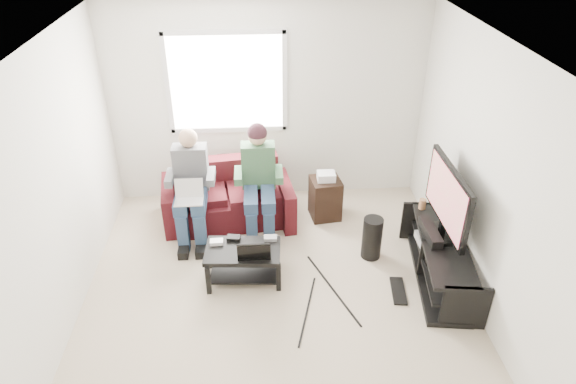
{
  "coord_description": "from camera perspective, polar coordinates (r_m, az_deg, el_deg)",
  "views": [
    {
      "loc": [
        -0.15,
        -3.9,
        3.72
      ],
      "look_at": [
        0.15,
        0.6,
        0.99
      ],
      "focal_mm": 32.0,
      "sensor_mm": 36.0,
      "label": 1
    }
  ],
  "objects": [
    {
      "name": "laptop_black",
      "position": [
        5.34,
        -3.83,
        -5.81
      ],
      "size": [
        0.36,
        0.28,
        0.24
      ],
      "primitive_type": null,
      "rotation": [
        0.0,
        0.0,
        -0.11
      ],
      "color": "black",
      "rests_on": "coffee_table"
    },
    {
      "name": "wall_left",
      "position": [
        4.95,
        -25.19,
        -1.38
      ],
      "size": [
        0.0,
        4.5,
        4.5
      ],
      "primitive_type": "plane",
      "rotation": [
        1.57,
        0.0,
        1.57
      ],
      "color": "silver",
      "rests_on": "floor"
    },
    {
      "name": "tv",
      "position": [
        5.47,
        17.3,
        -0.71
      ],
      "size": [
        0.12,
        1.1,
        0.81
      ],
      "color": "black",
      "rests_on": "tv_stand"
    },
    {
      "name": "tv_stand",
      "position": [
        5.8,
        16.51,
        -7.43
      ],
      "size": [
        0.66,
        1.57,
        0.5
      ],
      "color": "black",
      "rests_on": "floor"
    },
    {
      "name": "soundbar",
      "position": [
        5.64,
        15.54,
        -4.29
      ],
      "size": [
        0.12,
        0.5,
        0.1
      ],
      "primitive_type": "cube",
      "color": "black",
      "rests_on": "tv_stand"
    },
    {
      "name": "ceiling",
      "position": [
        4.06,
        -1.61,
        15.16
      ],
      "size": [
        4.5,
        4.5,
        0.0
      ],
      "primitive_type": "plane",
      "rotation": [
        3.14,
        0.0,
        0.0
      ],
      "color": "white",
      "rests_on": "wall_back"
    },
    {
      "name": "controller_a",
      "position": [
        5.58,
        -7.95,
        -5.52
      ],
      "size": [
        0.14,
        0.09,
        0.04
      ],
      "primitive_type": "cube",
      "rotation": [
        0.0,
        0.0,
        0.02
      ],
      "color": "silver",
      "rests_on": "coffee_table"
    },
    {
      "name": "keyboard_floor",
      "position": [
        5.65,
        12.16,
        -10.68
      ],
      "size": [
        0.19,
        0.44,
        0.02
      ],
      "primitive_type": "cube",
      "rotation": [
        0.0,
        0.0,
        -0.13
      ],
      "color": "black",
      "rests_on": "floor"
    },
    {
      "name": "controller_c",
      "position": [
        5.58,
        -1.96,
        -5.14
      ],
      "size": [
        0.14,
        0.1,
        0.04
      ],
      "primitive_type": "cube",
      "rotation": [
        0.0,
        0.0,
        -0.04
      ],
      "color": "gray",
      "rests_on": "coffee_table"
    },
    {
      "name": "subwoofer",
      "position": [
        5.93,
        9.32,
        -5.06
      ],
      "size": [
        0.22,
        0.22,
        0.51
      ],
      "primitive_type": "cylinder",
      "color": "black",
      "rests_on": "floor"
    },
    {
      "name": "sofa",
      "position": [
        6.52,
        -6.71,
        -0.83
      ],
      "size": [
        1.69,
        0.91,
        0.75
      ],
      "color": "#4C131A",
      "rests_on": "floor"
    },
    {
      "name": "wall_right",
      "position": [
        5.07,
        21.82,
        0.23
      ],
      "size": [
        0.0,
        4.5,
        4.5
      ],
      "primitive_type": "plane",
      "rotation": [
        1.57,
        0.0,
        -1.57
      ],
      "color": "silver",
      "rests_on": "floor"
    },
    {
      "name": "end_table",
      "position": [
        6.55,
        4.16,
        -0.56
      ],
      "size": [
        0.36,
        0.36,
        0.64
      ],
      "color": "black",
      "rests_on": "floor"
    },
    {
      "name": "laptop_silver",
      "position": [
        5.91,
        -10.97,
        -0.48
      ],
      "size": [
        0.34,
        0.25,
        0.24
      ],
      "primitive_type": null,
      "rotation": [
        0.0,
        0.0,
        0.11
      ],
      "color": "silver",
      "rests_on": "person_left"
    },
    {
      "name": "drink_cup",
      "position": [
        6.07,
        14.71,
        -1.3
      ],
      "size": [
        0.08,
        0.08,
        0.12
      ],
      "primitive_type": "cylinder",
      "color": "#A67147",
      "rests_on": "tv_stand"
    },
    {
      "name": "person_right",
      "position": [
        6.06,
        -3.28,
        1.96
      ],
      "size": [
        0.4,
        0.71,
        1.35
      ],
      "color": "navy",
      "rests_on": "sofa"
    },
    {
      "name": "person_left",
      "position": [
        6.13,
        -10.76,
        1.11
      ],
      "size": [
        0.4,
        0.7,
        1.3
      ],
      "color": "navy",
      "rests_on": "sofa"
    },
    {
      "name": "console_black",
      "position": [
        5.72,
        16.78,
        -7.13
      ],
      "size": [
        0.38,
        0.3,
        0.07
      ],
      "primitive_type": "cube",
      "color": "black",
      "rests_on": "tv_stand"
    },
    {
      "name": "floor",
      "position": [
        5.39,
        -1.2,
        -12.44
      ],
      "size": [
        4.5,
        4.5,
        0.0
      ],
      "primitive_type": "plane",
      "color": "beige",
      "rests_on": "ground"
    },
    {
      "name": "controller_b",
      "position": [
        5.61,
        -6.08,
        -5.1
      ],
      "size": [
        0.15,
        0.11,
        0.04
      ],
      "primitive_type": "cube",
      "rotation": [
        0.0,
        0.0,
        -0.14
      ],
      "color": "black",
      "rests_on": "coffee_table"
    },
    {
      "name": "console_grey",
      "position": [
        5.97,
        15.74,
        -5.04
      ],
      "size": [
        0.34,
        0.26,
        0.08
      ],
      "primitive_type": "cube",
      "color": "gray",
      "rests_on": "tv_stand"
    },
    {
      "name": "console_white",
      "position": [
        5.47,
        17.93,
        -9.42
      ],
      "size": [
        0.3,
        0.22,
        0.06
      ],
      "primitive_type": "cube",
      "color": "silver",
      "rests_on": "tv_stand"
    },
    {
      "name": "window",
      "position": [
        6.5,
        -6.86,
        11.92
      ],
      "size": [
        1.48,
        0.04,
        1.28
      ],
      "color": "white",
      "rests_on": "wall_back"
    },
    {
      "name": "wall_back",
      "position": [
        6.61,
        -2.31,
        9.68
      ],
      "size": [
        4.5,
        0.0,
        4.5
      ],
      "primitive_type": "plane",
      "rotation": [
        1.57,
        0.0,
        0.0
      ],
      "color": "silver",
      "rests_on": "floor"
    },
    {
      "name": "coffee_table",
      "position": [
        5.54,
        -5.01,
        -7.22
      ],
      "size": [
        0.83,
        0.54,
        0.4
      ],
      "color": "black",
      "rests_on": "floor"
    }
  ]
}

